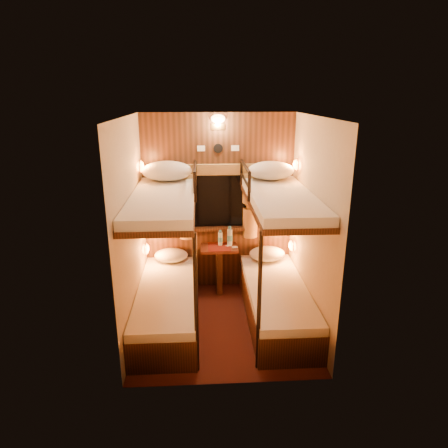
{
  "coord_description": "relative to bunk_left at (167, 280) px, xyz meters",
  "views": [
    {
      "loc": [
        -0.24,
        -4.17,
        2.62
      ],
      "look_at": [
        0.02,
        0.15,
        1.2
      ],
      "focal_mm": 32.0,
      "sensor_mm": 36.0,
      "label": 1
    }
  ],
  "objects": [
    {
      "name": "bottle_right",
      "position": [
        0.8,
        0.85,
        0.21
      ],
      "size": [
        0.08,
        0.08,
        0.27
      ],
      "rotation": [
        0.0,
        0.0,
        -0.12
      ],
      "color": "#99BFE5",
      "rests_on": "table"
    },
    {
      "name": "bunk_left",
      "position": [
        0.0,
        0.0,
        0.0
      ],
      "size": [
        0.72,
        1.9,
        1.82
      ],
      "color": "black",
      "rests_on": "floor"
    },
    {
      "name": "pillow_upper_right",
      "position": [
        1.3,
        0.68,
        1.14
      ],
      "size": [
        0.59,
        0.42,
        0.23
      ],
      "primitive_type": "ellipsoid",
      "color": "silver",
      "rests_on": "bunk_right"
    },
    {
      "name": "back_panel",
      "position": [
        0.65,
        0.97,
        0.64
      ],
      "size": [
        2.0,
        0.03,
        2.4
      ],
      "primitive_type": "cube",
      "color": "black",
      "rests_on": "floor"
    },
    {
      "name": "sachet_a",
      "position": [
        0.86,
        0.75,
        0.09
      ],
      "size": [
        0.08,
        0.06,
        0.01
      ],
      "primitive_type": "cube",
      "rotation": [
        0.0,
        0.0,
        0.09
      ],
      "color": "silver",
      "rests_on": "table"
    },
    {
      "name": "pillow_lower_right",
      "position": [
        1.3,
        0.74,
        -0.01
      ],
      "size": [
        0.48,
        0.35,
        0.19
      ],
      "primitive_type": "ellipsoid",
      "color": "silver",
      "rests_on": "bunk_right"
    },
    {
      "name": "pillow_lower_left",
      "position": [
        -0.0,
        0.78,
        -0.01
      ],
      "size": [
        0.45,
        0.32,
        0.18
      ],
      "primitive_type": "ellipsoid",
      "color": "silver",
      "rests_on": "bunk_left"
    },
    {
      "name": "table",
      "position": [
        0.65,
        0.78,
        -0.14
      ],
      "size": [
        0.5,
        0.34,
        0.66
      ],
      "color": "#512212",
      "rests_on": "floor"
    },
    {
      "name": "window",
      "position": [
        0.65,
        0.94,
        0.62
      ],
      "size": [
        1.0,
        0.12,
        0.79
      ],
      "color": "black",
      "rests_on": "back_panel"
    },
    {
      "name": "floor",
      "position": [
        0.65,
        -0.07,
        -0.56
      ],
      "size": [
        2.1,
        2.1,
        0.0
      ],
      "primitive_type": "plane",
      "color": "#3A140F",
      "rests_on": "ground"
    },
    {
      "name": "wall_front",
      "position": [
        0.65,
        -1.12,
        0.64
      ],
      "size": [
        2.4,
        0.0,
        2.4
      ],
      "primitive_type": "plane",
      "rotation": [
        -1.57,
        0.0,
        0.0
      ],
      "color": "#C6B293",
      "rests_on": "floor"
    },
    {
      "name": "wall_left",
      "position": [
        -0.35,
        -0.07,
        0.64
      ],
      "size": [
        0.0,
        2.4,
        2.4
      ],
      "primitive_type": "plane",
      "rotation": [
        1.57,
        0.0,
        1.57
      ],
      "color": "#C6B293",
      "rests_on": "floor"
    },
    {
      "name": "bottle_left",
      "position": [
        0.67,
        0.84,
        0.19
      ],
      "size": [
        0.06,
        0.06,
        0.22
      ],
      "rotation": [
        0.0,
        0.0,
        -0.42
      ],
      "color": "#99BFE5",
      "rests_on": "table"
    },
    {
      "name": "reading_lamps",
      "position": [
        0.65,
        0.63,
        0.68
      ],
      "size": [
        2.0,
        0.2,
        1.25
      ],
      "color": "orange",
      "rests_on": "wall_left"
    },
    {
      "name": "sachet_b",
      "position": [
        0.77,
        0.81,
        0.09
      ],
      "size": [
        0.09,
        0.09,
        0.01
      ],
      "primitive_type": "cube",
      "rotation": [
        0.0,
        0.0,
        0.55
      ],
      "color": "silver",
      "rests_on": "table"
    },
    {
      "name": "back_fixtures",
      "position": [
        0.65,
        0.93,
        1.69
      ],
      "size": [
        0.54,
        0.09,
        0.48
      ],
      "color": "black",
      "rests_on": "back_panel"
    },
    {
      "name": "bunk_right",
      "position": [
        1.3,
        0.0,
        0.0
      ],
      "size": [
        0.72,
        1.9,
        1.82
      ],
      "color": "black",
      "rests_on": "floor"
    },
    {
      "name": "ceiling",
      "position": [
        0.65,
        -0.07,
        1.84
      ],
      "size": [
        2.1,
        2.1,
        0.0
      ],
      "primitive_type": "plane",
      "rotation": [
        3.14,
        0.0,
        0.0
      ],
      "color": "silver",
      "rests_on": "wall_back"
    },
    {
      "name": "wall_back",
      "position": [
        0.65,
        0.98,
        0.64
      ],
      "size": [
        2.4,
        0.0,
        2.4
      ],
      "primitive_type": "plane",
      "rotation": [
        1.57,
        0.0,
        0.0
      ],
      "color": "#C6B293",
      "rests_on": "floor"
    },
    {
      "name": "curtains",
      "position": [
        0.65,
        0.9,
        0.71
      ],
      "size": [
        1.1,
        0.22,
        1.0
      ],
      "color": "brown",
      "rests_on": "back_panel"
    },
    {
      "name": "wall_right",
      "position": [
        1.65,
        -0.07,
        0.64
      ],
      "size": [
        0.0,
        2.4,
        2.4
      ],
      "primitive_type": "plane",
      "rotation": [
        1.57,
        0.0,
        -1.57
      ],
      "color": "#C6B293",
      "rests_on": "floor"
    },
    {
      "name": "pillow_upper_left",
      "position": [
        -0.0,
        0.69,
        1.15
      ],
      "size": [
        0.62,
        0.44,
        0.24
      ],
      "primitive_type": "ellipsoid",
      "color": "silver",
      "rests_on": "bunk_left"
    }
  ]
}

